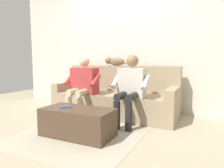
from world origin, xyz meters
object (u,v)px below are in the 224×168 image
person_left_seated (130,86)px  remote_blue (66,107)px  coffee_table (78,122)px  cat_on_backrest (115,61)px  couch (116,98)px  person_right_seated (83,83)px

person_left_seated → remote_blue: size_ratio=7.27×
remote_blue → coffee_table: bearing=149.3°
coffee_table → cat_on_backrest: 1.67m
couch → person_left_seated: person_left_seated is taller
person_left_seated → person_right_seated: person_left_seated is taller
remote_blue → person_right_seated: bearing=-111.5°
person_left_seated → cat_on_backrest: person_left_seated is taller
couch → coffee_table: size_ratio=2.35×
person_left_seated → remote_blue: person_left_seated is taller
person_left_seated → remote_blue: (0.60, 0.79, -0.22)m
coffee_table → cat_on_backrest: (0.15, -1.46, 0.78)m
couch → person_right_seated: 0.67m
person_left_seated → cat_on_backrest: 0.98m
couch → remote_blue: bearing=82.7°
remote_blue → cat_on_backrest: bearing=-130.8°
cat_on_backrest → remote_blue: (0.01, 1.49, -0.59)m
person_left_seated → coffee_table: bearing=60.3°
couch → cat_on_backrest: (0.15, -0.26, 0.67)m
coffee_table → cat_on_backrest: bearing=-84.2°
couch → coffee_table: (0.00, 1.20, -0.12)m
person_left_seated → couch: bearing=-44.9°
remote_blue → person_left_seated: bearing=-167.3°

